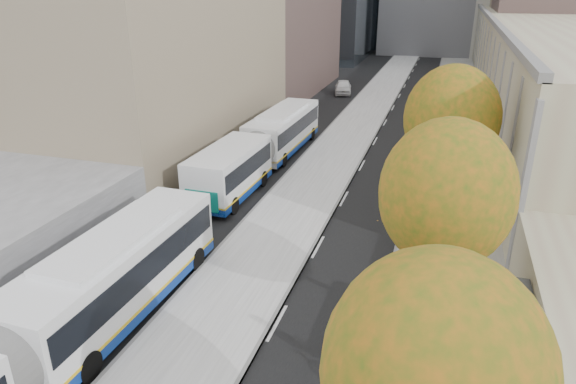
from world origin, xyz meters
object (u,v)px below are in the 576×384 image
at_px(bus_shelter, 508,327).
at_px(bus_far, 264,145).
at_px(bus_near, 36,340).
at_px(cyclist, 344,349).
at_px(distant_car, 343,87).

distance_m(bus_shelter, bus_far, 21.46).
bearing_deg(bus_near, bus_shelter, 17.88).
bearing_deg(bus_shelter, bus_near, -163.36).
distance_m(bus_far, cyclist, 19.50).
xyz_separation_m(bus_far, distant_car, (0.04, 25.66, -0.84)).
distance_m(bus_near, bus_far, 20.63).
relative_size(bus_near, bus_far, 1.03).
distance_m(cyclist, distant_car, 43.90).
xyz_separation_m(bus_shelter, distant_car, (-13.42, 42.35, -1.45)).
bearing_deg(distant_car, bus_shelter, -83.62).
height_order(bus_shelter, cyclist, bus_shelter).
height_order(bus_near, distant_car, bus_near).
distance_m(bus_near, cyclist, 9.20).
bearing_deg(bus_shelter, bus_far, 128.88).
xyz_separation_m(bus_shelter, bus_near, (-13.13, -3.93, -0.57)).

